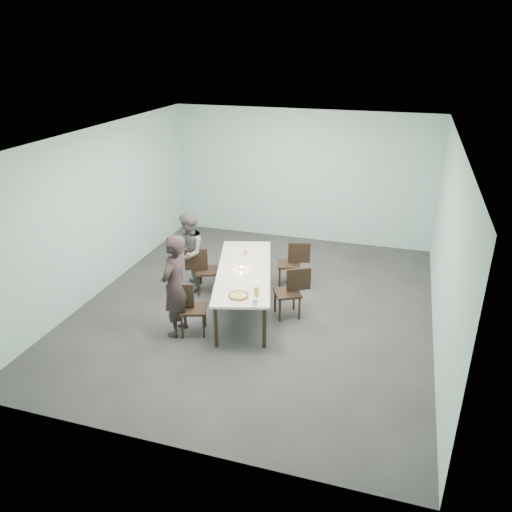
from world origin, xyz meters
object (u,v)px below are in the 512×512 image
(chair_far_left, at_px, (203,268))
(amber_tumbler, at_px, (245,253))
(diner_near, at_px, (175,286))
(pizza, at_px, (239,296))
(diner_far, at_px, (189,253))
(chair_near_left, at_px, (188,305))
(chair_near_right, at_px, (292,289))
(chair_far_right, at_px, (293,261))
(side_plate, at_px, (253,282))
(table, at_px, (244,273))
(tealight, at_px, (241,268))
(beer_glass, at_px, (256,291))
(water_tumbler, at_px, (255,301))

(chair_far_left, xyz_separation_m, amber_tumbler, (0.75, 0.25, 0.29))
(diner_near, distance_m, pizza, 1.02)
(diner_near, distance_m, amber_tumbler, 1.80)
(diner_near, bearing_deg, amber_tumbler, 164.48)
(diner_far, bearing_deg, diner_near, 0.12)
(chair_near_left, distance_m, chair_near_right, 1.79)
(diner_near, distance_m, diner_far, 1.53)
(amber_tumbler, bearing_deg, diner_far, -167.58)
(chair_far_right, relative_size, side_plate, 4.83)
(side_plate, bearing_deg, table, 125.33)
(diner_far, bearing_deg, tealight, 55.15)
(tealight, bearing_deg, chair_far_right, 60.70)
(table, height_order, beer_glass, beer_glass)
(table, distance_m, pizza, 0.98)
(chair_near_right, relative_size, diner_far, 0.57)
(chair_near_left, bearing_deg, chair_far_right, 42.65)
(chair_near_left, height_order, beer_glass, beer_glass)
(table, xyz_separation_m, diner_far, (-1.20, 0.40, 0.06))
(chair_far_right, height_order, diner_far, diner_far)
(beer_glass, distance_m, tealight, 0.99)
(chair_far_left, bearing_deg, side_plate, -56.11)
(amber_tumbler, bearing_deg, chair_far_left, -161.32)
(chair_far_left, xyz_separation_m, tealight, (0.89, -0.37, 0.27))
(beer_glass, bearing_deg, water_tumbler, -78.24)
(chair_near_left, bearing_deg, diner_far, 94.68)
(chair_near_left, bearing_deg, tealight, 42.81)
(pizza, bearing_deg, tealight, 106.02)
(beer_glass, bearing_deg, table, 119.84)
(chair_far_right, bearing_deg, beer_glass, 71.73)
(chair_near_right, relative_size, amber_tumbler, 10.88)
(chair_far_left, height_order, tealight, chair_far_left)
(chair_near_left, height_order, diner_far, diner_far)
(beer_glass, xyz_separation_m, amber_tumbler, (-0.66, 1.46, -0.03))
(water_tumbler, relative_size, amber_tumbler, 1.12)
(table, bearing_deg, chair_far_left, 158.34)
(chair_far_left, xyz_separation_m, chair_near_right, (1.78, -0.35, 0.00))
(water_tumbler, height_order, tealight, water_tumbler)
(chair_far_left, relative_size, chair_near_right, 1.00)
(chair_near_left, height_order, amber_tumbler, chair_near_left)
(water_tumbler, relative_size, tealight, 1.61)
(diner_near, height_order, diner_far, diner_near)
(diner_near, relative_size, amber_tumbler, 21.10)
(side_plate, xyz_separation_m, amber_tumbler, (-0.47, 1.04, 0.04))
(chair_near_right, xyz_separation_m, diner_far, (-2.06, 0.38, 0.26))
(diner_near, relative_size, side_plate, 9.38)
(chair_near_left, xyz_separation_m, chair_far_right, (1.21, 2.17, 0.00))
(beer_glass, bearing_deg, chair_far_left, 139.47)
(table, bearing_deg, amber_tumbler, 106.03)
(chair_near_right, height_order, tealight, chair_near_right)
(table, xyz_separation_m, chair_near_right, (0.85, 0.02, -0.19))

